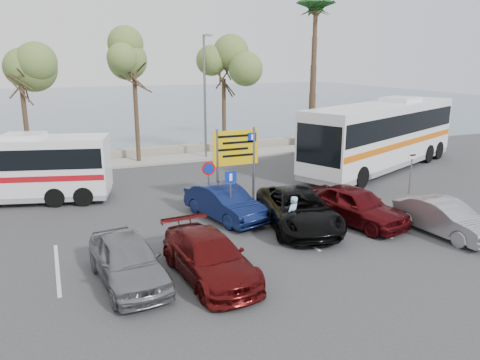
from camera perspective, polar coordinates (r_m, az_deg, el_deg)
name	(u,v)px	position (r m, az deg, el deg)	size (l,w,h in m)	color
ground	(243,229)	(18.86, 0.33, -6.03)	(120.00, 120.00, 0.00)	#333335
kerb_strip	(161,160)	(31.72, -9.55, 2.42)	(44.00, 2.40, 0.15)	#9B978C
seawall	(155,151)	(33.59, -10.35, 3.45)	(48.00, 0.80, 0.60)	gray
sea	(92,103)	(76.86, -17.54, 8.95)	(140.00, 140.00, 0.00)	#465E70
tree_left	(20,70)	(30.30, -25.27, 12.02)	(3.20, 3.20, 7.20)	#382619
tree_mid	(133,58)	(30.74, -12.89, 14.25)	(3.20, 3.20, 8.00)	#382619
tree_right	(224,66)	(32.34, -2.01, 13.72)	(3.20, 3.20, 7.40)	#382619
palm_tree	(316,12)	(35.55, 9.21, 19.60)	(4.80, 4.80, 11.20)	#382619
street_lamp_right	(205,91)	(31.45, -4.28, 10.81)	(0.45, 1.15, 8.01)	slate
direction_sign	(236,154)	(21.41, -0.51, 3.24)	(2.20, 0.12, 3.60)	slate
sign_no_stop	(209,179)	(20.32, -3.84, 0.11)	(0.60, 0.08, 2.35)	slate
sign_parking	(231,190)	(19.03, -1.15, -1.19)	(0.50, 0.07, 2.25)	slate
sign_taxi	(411,166)	(24.91, 20.17, 1.58)	(0.50, 0.07, 2.20)	slate
lane_markings	(225,242)	(17.60, -1.85, -7.57)	(12.02, 4.20, 0.01)	silver
coach_bus_right	(382,137)	(29.93, 16.96, 5.01)	(13.79, 8.28, 4.30)	white
car_silver_a	(128,260)	(14.72, -13.53, -9.46)	(1.75, 4.36, 1.48)	slate
car_blue	(225,203)	(19.88, -1.88, -2.78)	(1.51, 4.33, 1.43)	#0F1A48
car_maroon	(209,257)	(14.72, -3.76, -9.32)	(1.91, 4.71, 1.37)	#500D0D
car_red	(356,205)	(19.89, 13.92, -3.00)	(1.84, 4.56, 1.56)	#4E0B0F
suv_black	(298,209)	(19.06, 7.12, -3.53)	(2.50, 5.43, 1.51)	black
car_silver_b	(445,218)	(19.77, 23.67, -4.24)	(1.44, 4.14, 1.36)	gray
pedestrian_near	(293,216)	(18.11, 6.42, -4.38)	(0.57, 0.38, 1.58)	#9BBDE1
pedestrian_far	(321,159)	(27.61, 9.85, 2.52)	(0.95, 0.74, 1.95)	#2E3245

